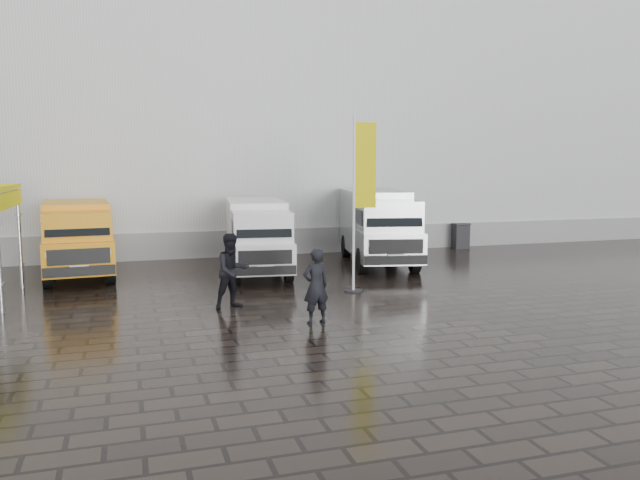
# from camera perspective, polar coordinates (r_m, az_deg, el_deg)

# --- Properties ---
(ground) EXTENTS (120.00, 120.00, 0.00)m
(ground) POSITION_cam_1_polar(r_m,az_deg,el_deg) (16.94, 4.56, -4.94)
(ground) COLOR black
(ground) RESTS_ON ground
(exhibition_hall) EXTENTS (44.00, 16.00, 12.00)m
(exhibition_hall) POSITION_cam_1_polar(r_m,az_deg,el_deg) (32.52, -2.71, 11.40)
(exhibition_hall) COLOR silver
(exhibition_hall) RESTS_ON ground
(hall_plinth) EXTENTS (44.00, 0.15, 1.00)m
(hall_plinth) POSITION_cam_1_polar(r_m,az_deg,el_deg) (24.90, 2.04, 0.07)
(hall_plinth) COLOR gray
(hall_plinth) RESTS_ON ground
(van_yellow) EXTENTS (2.29, 5.11, 2.30)m
(van_yellow) POSITION_cam_1_polar(r_m,az_deg,el_deg) (20.70, -21.29, 0.00)
(van_yellow) COLOR orange
(van_yellow) RESTS_ON ground
(van_white) EXTENTS (2.40, 5.48, 2.30)m
(van_white) POSITION_cam_1_polar(r_m,az_deg,el_deg) (20.03, -5.75, 0.23)
(van_white) COLOR white
(van_white) RESTS_ON ground
(van_silver) EXTENTS (3.12, 6.16, 2.55)m
(van_silver) POSITION_cam_1_polar(r_m,az_deg,el_deg) (21.86, 5.30, 1.13)
(van_silver) COLOR #A3A6A8
(van_silver) RESTS_ON ground
(flagpole) EXTENTS (0.88, 0.50, 4.79)m
(flagpole) POSITION_cam_1_polar(r_m,az_deg,el_deg) (16.98, 3.70, 4.16)
(flagpole) COLOR black
(flagpole) RESTS_ON ground
(wheelie_bin) EXTENTS (0.71, 0.71, 1.04)m
(wheelie_bin) POSITION_cam_1_polar(r_m,az_deg,el_deg) (26.57, 12.74, 0.39)
(wheelie_bin) COLOR black
(wheelie_bin) RESTS_ON ground
(person_front) EXTENTS (0.66, 0.49, 1.67)m
(person_front) POSITION_cam_1_polar(r_m,az_deg,el_deg) (13.67, -0.38, -4.23)
(person_front) COLOR black
(person_front) RESTS_ON ground
(person_tent) EXTENTS (1.05, 0.93, 1.82)m
(person_tent) POSITION_cam_1_polar(r_m,az_deg,el_deg) (15.30, -8.01, -2.80)
(person_tent) COLOR black
(person_tent) RESTS_ON ground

